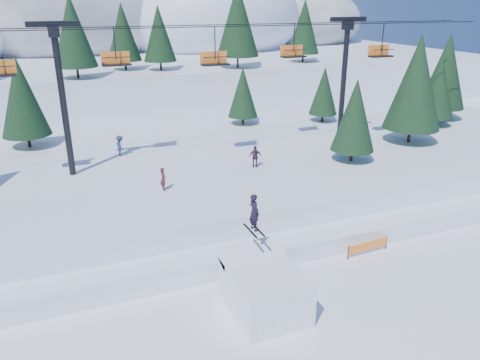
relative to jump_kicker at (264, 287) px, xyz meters
name	(u,v)px	position (x,y,z in m)	size (l,w,h in m)	color
ground	(310,326)	(1.48, -1.97, -1.23)	(160.00, 160.00, 0.00)	white
mid_shelf	(196,174)	(1.48, 16.03, 0.02)	(70.00, 22.00, 2.50)	white
berm	(244,238)	(1.48, 6.03, -0.68)	(70.00, 6.00, 1.10)	white
mountain_ridge	(72,28)	(-3.60, 71.40, 8.41)	(119.00, 60.55, 26.46)	white
jump_kicker	(264,287)	(0.00, 0.00, 0.00)	(3.24, 4.43, 5.43)	white
chairlift	(204,69)	(2.39, 16.08, 8.09)	(46.00, 3.21, 10.28)	black
conifer_stand	(211,101)	(2.95, 16.30, 5.64)	(61.71, 16.81, 9.06)	black
distant_skiers	(187,149)	(0.94, 16.19, 2.13)	(33.08, 9.18, 1.88)	#203B38
banner_near	(368,246)	(7.83, 2.49, -0.69)	(2.86, 0.22, 0.90)	black
banner_far	(428,225)	(13.07, 3.31, -0.69)	(2.84, 0.40, 0.90)	black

